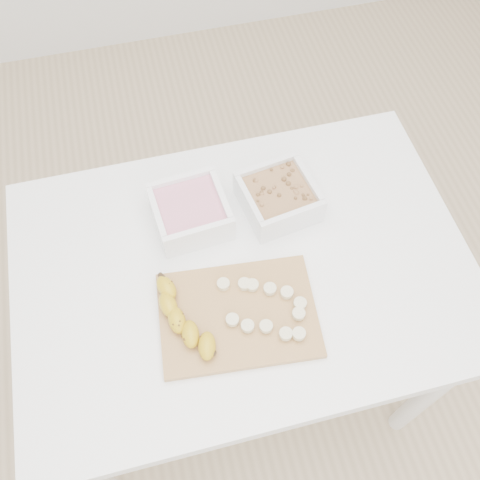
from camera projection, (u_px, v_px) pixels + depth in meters
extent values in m
plane|color=#C6AD89|center=(242.00, 369.00, 1.81)|extent=(3.50, 3.50, 0.00)
cube|color=white|center=(243.00, 270.00, 1.19)|extent=(1.00, 0.70, 0.04)
cylinder|color=white|center=(430.00, 393.00, 1.42)|extent=(0.05, 0.05, 0.71)
cylinder|color=white|center=(76.00, 276.00, 1.60)|extent=(0.05, 0.05, 0.71)
cylinder|color=white|center=(353.00, 216.00, 1.71)|extent=(0.05, 0.05, 0.71)
cube|color=white|center=(190.00, 212.00, 1.20)|extent=(0.17, 0.17, 0.08)
cube|color=#D07E95|center=(190.00, 211.00, 1.19)|extent=(0.15, 0.15, 0.04)
cube|color=white|center=(278.00, 197.00, 1.22)|extent=(0.18, 0.18, 0.07)
cube|color=olive|center=(278.00, 196.00, 1.22)|extent=(0.15, 0.15, 0.04)
cube|color=#AE864A|center=(238.00, 315.00, 1.10)|extent=(0.34, 0.26, 0.01)
cylinder|color=beige|center=(223.00, 284.00, 1.12)|extent=(0.03, 0.03, 0.01)
cylinder|color=beige|center=(244.00, 284.00, 1.12)|extent=(0.03, 0.03, 0.01)
cylinder|color=beige|center=(252.00, 285.00, 1.12)|extent=(0.03, 0.03, 0.01)
cylinder|color=beige|center=(270.00, 289.00, 1.12)|extent=(0.03, 0.03, 0.01)
cylinder|color=beige|center=(287.00, 293.00, 1.11)|extent=(0.03, 0.03, 0.01)
cylinder|color=beige|center=(300.00, 304.00, 1.10)|extent=(0.03, 0.03, 0.01)
cylinder|color=beige|center=(299.00, 314.00, 1.09)|extent=(0.03, 0.03, 0.01)
cylinder|color=beige|center=(232.00, 320.00, 1.08)|extent=(0.03, 0.03, 0.01)
cylinder|color=beige|center=(248.00, 326.00, 1.07)|extent=(0.03, 0.03, 0.01)
cylinder|color=beige|center=(266.00, 326.00, 1.07)|extent=(0.03, 0.03, 0.01)
cylinder|color=beige|center=(286.00, 334.00, 1.06)|extent=(0.03, 0.03, 0.01)
cylinder|color=beige|center=(299.00, 334.00, 1.06)|extent=(0.03, 0.03, 0.01)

